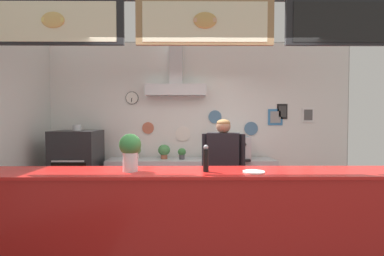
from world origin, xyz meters
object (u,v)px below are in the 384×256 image
at_px(potted_thyme, 164,151).
at_px(condiment_plate, 254,172).
at_px(pepper_grinder, 206,158).
at_px(potted_sage, 136,151).
at_px(potted_oregano, 210,151).
at_px(shop_worker, 223,173).
at_px(espresso_machine, 233,148).
at_px(pizza_oven, 77,172).
at_px(basil_vase, 130,151).
at_px(potted_basil, 182,153).

distance_m(potted_thyme, condiment_plate, 2.59).
distance_m(pepper_grinder, condiment_plate, 0.49).
distance_m(potted_sage, potted_oregano, 1.32).
relative_size(shop_worker, potted_oregano, 6.00).
distance_m(espresso_machine, condiment_plate, 2.29).
distance_m(shop_worker, potted_thyme, 1.51).
height_order(potted_thyme, pepper_grinder, pepper_grinder).
relative_size(pizza_oven, condiment_plate, 7.01).
xyz_separation_m(pizza_oven, potted_oregano, (2.27, 0.22, 0.33)).
height_order(shop_worker, basil_vase, shop_worker).
bearing_deg(potted_basil, pepper_grinder, -82.34).
height_order(pizza_oven, pepper_grinder, pizza_oven).
height_order(potted_basil, potted_thyme, potted_thyme).
xyz_separation_m(pizza_oven, espresso_machine, (2.67, 0.23, 0.38)).
bearing_deg(potted_thyme, basil_vase, -93.22).
distance_m(pizza_oven, condiment_plate, 3.29).
xyz_separation_m(pizza_oven, potted_thyme, (1.44, 0.29, 0.33)).
relative_size(potted_sage, condiment_plate, 1.08).
distance_m(potted_basil, potted_oregano, 0.51).
height_order(potted_sage, basil_vase, basil_vase).
relative_size(shop_worker, potted_basil, 8.14).
relative_size(pizza_oven, potted_basil, 7.65).
xyz_separation_m(espresso_machine, potted_oregano, (-0.40, -0.01, -0.05)).
bearing_deg(potted_sage, condiment_plate, -55.73).
bearing_deg(potted_thyme, shop_worker, -51.55).
height_order(espresso_machine, pepper_grinder, pepper_grinder).
height_order(pepper_grinder, basil_vase, basil_vase).
relative_size(potted_basil, potted_thyme, 0.77).
bearing_deg(espresso_machine, pepper_grinder, -105.11).
relative_size(espresso_machine, potted_basil, 2.85).
bearing_deg(potted_sage, potted_basil, -3.14).
bearing_deg(potted_thyme, pepper_grinder, -74.84).
xyz_separation_m(espresso_machine, condiment_plate, (-0.14, -2.28, 0.01)).
bearing_deg(condiment_plate, basil_vase, 176.98).
height_order(shop_worker, condiment_plate, shop_worker).
height_order(espresso_machine, condiment_plate, espresso_machine).
bearing_deg(basil_vase, condiment_plate, -3.02).
bearing_deg(potted_oregano, basil_vase, -113.36).
bearing_deg(potted_oregano, pepper_grinder, -95.17).
xyz_separation_m(espresso_machine, potted_thyme, (-1.23, 0.06, -0.06)).
bearing_deg(potted_sage, potted_oregano, -2.44).
height_order(pizza_oven, condiment_plate, pizza_oven).
distance_m(potted_thyme, basil_vase, 2.30).
distance_m(potted_oregano, basil_vase, 2.42).
bearing_deg(potted_basil, basil_vase, -101.47).
relative_size(pepper_grinder, condiment_plate, 1.24).
distance_m(pizza_oven, potted_oregano, 2.31).
relative_size(potted_sage, potted_thyme, 0.91).
height_order(shop_worker, pepper_grinder, shop_worker).
bearing_deg(potted_thyme, potted_basil, -10.41).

